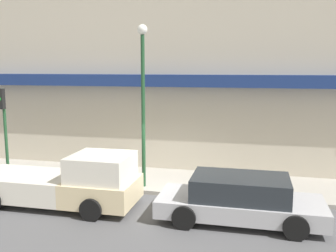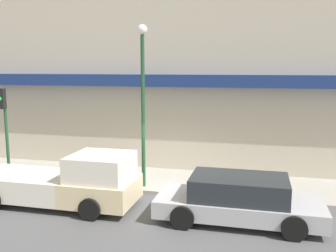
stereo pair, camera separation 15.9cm
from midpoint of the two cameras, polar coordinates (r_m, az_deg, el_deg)
ground_plane at (r=13.76m, az=-2.95°, el=-10.39°), size 80.00×80.00×0.00m
sidewalk at (r=15.15m, az=-1.26°, el=-8.27°), size 36.00×3.09×0.14m
building at (r=17.44m, az=1.35°, el=11.52°), size 19.80×3.80×10.70m
pickup_truck at (r=12.95m, az=-14.93°, el=-8.29°), size 5.51×2.18×1.79m
parked_car at (r=11.49m, az=11.12°, el=-10.91°), size 4.86×2.11×1.38m
fire_hydrant at (r=15.00m, az=-11.05°, el=-6.89°), size 0.20×0.20×0.73m
street_lamp at (r=13.58m, az=-3.52°, el=5.75°), size 0.36×0.36×5.91m
traffic_light at (r=16.18m, az=-23.44°, el=1.33°), size 0.28×0.42×3.60m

